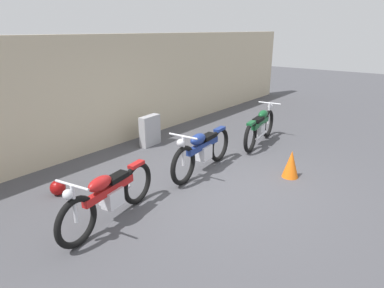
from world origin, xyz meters
name	(u,v)px	position (x,y,z in m)	size (l,w,h in m)	color
ground_plane	(222,184)	(0.00, 0.00, 0.00)	(40.00, 40.00, 0.00)	#47474C
building_wall	(100,93)	(0.00, 3.49, 1.34)	(18.00, 0.30, 2.67)	beige
stone_marker	(150,131)	(0.78, 2.66, 0.38)	(0.59, 0.20, 0.76)	#9E9EA3
helmet	(58,188)	(-2.13, 2.05, 0.13)	(0.27, 0.27, 0.27)	maroon
traffic_cone	(291,164)	(1.12, -0.88, 0.28)	(0.32, 0.32, 0.55)	orange
motorcycle_blue	(202,150)	(0.25, 0.65, 0.47)	(2.16, 0.60, 0.97)	black
motorcycle_green	(260,127)	(2.57, 0.54, 0.46)	(2.10, 0.64, 0.95)	black
motorcycle_red	(109,196)	(-2.12, 0.62, 0.44)	(2.03, 0.65, 0.92)	black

